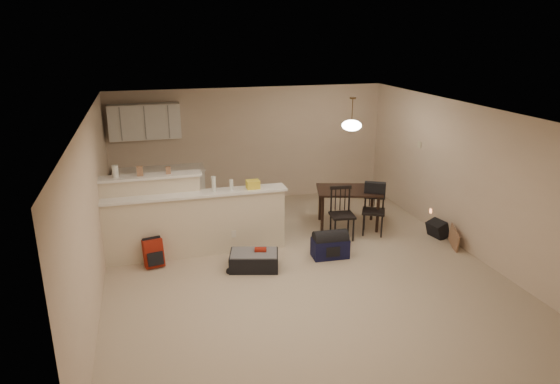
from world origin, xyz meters
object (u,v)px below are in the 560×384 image
object	(u,v)px
navy_duffel	(330,248)
suitcase	(254,261)
dining_table	(349,194)
pendant_lamp	(352,125)
red_backpack	(153,253)
dining_chair_far	(374,210)
black_daypack	(437,229)
dining_chair_near	(342,214)

from	to	relation	value
navy_duffel	suitcase	bearing A→B (deg)	-174.34
dining_table	navy_duffel	distance (m)	1.57
pendant_lamp	red_backpack	xyz separation A→B (m)	(-3.70, -0.80, -1.76)
dining_chair_far	black_daypack	distance (m)	1.22
red_backpack	black_daypack	bearing A→B (deg)	-13.29
suitcase	navy_duffel	bearing A→B (deg)	17.95
navy_duffel	pendant_lamp	bearing A→B (deg)	58.74
pendant_lamp	suitcase	distance (m)	3.13
dining_table	pendant_lamp	world-z (taller)	pendant_lamp
dining_chair_far	suitcase	bearing A→B (deg)	-134.33
dining_table	dining_chair_far	distance (m)	0.61
dining_chair_far	navy_duffel	bearing A→B (deg)	-119.35
dining_table	suitcase	bearing A→B (deg)	-132.97
red_backpack	navy_duffel	bearing A→B (deg)	-20.19
dining_chair_far	red_backpack	world-z (taller)	dining_chair_far
dining_table	navy_duffel	world-z (taller)	dining_table
pendant_lamp	dining_chair_far	xyz separation A→B (m)	(0.30, -0.49, -1.52)
red_backpack	black_daypack	xyz separation A→B (m)	(5.09, -0.15, -0.08)
suitcase	red_backpack	xyz separation A→B (m)	(-1.55, 0.50, 0.10)
dining_table	navy_duffel	xyz separation A→B (m)	(-0.83, -1.24, -0.49)
navy_duffel	dining_table	bearing A→B (deg)	58.74
dining_chair_far	pendant_lamp	bearing A→B (deg)	149.03
dining_chair_far	red_backpack	xyz separation A→B (m)	(-4.01, -0.31, -0.24)
pendant_lamp	red_backpack	bearing A→B (deg)	-167.79
dining_chair_near	navy_duffel	distance (m)	0.90
pendant_lamp	navy_duffel	bearing A→B (deg)	-123.96
dining_chair_far	red_backpack	bearing A→B (deg)	-148.20
pendant_lamp	suitcase	bearing A→B (deg)	-148.83
black_daypack	dining_table	bearing A→B (deg)	44.79
dining_chair_near	red_backpack	bearing A→B (deg)	-169.41
dining_chair_near	black_daypack	bearing A→B (deg)	-6.62
black_daypack	pendant_lamp	bearing A→B (deg)	44.79
pendant_lamp	dining_chair_near	world-z (taller)	pendant_lamp
pendant_lamp	black_daypack	distance (m)	2.50
red_backpack	navy_duffel	size ratio (longest dim) A/B	0.76
black_daypack	suitcase	bearing A→B (deg)	84.93
dining_table	red_backpack	bearing A→B (deg)	-151.93
suitcase	red_backpack	world-z (taller)	red_backpack
dining_table	red_backpack	xyz separation A→B (m)	(-3.70, -0.80, -0.43)
navy_duffel	dining_chair_far	bearing A→B (deg)	36.00
dining_chair_near	dining_chair_far	size ratio (longest dim) A/B	1.02
red_backpack	black_daypack	distance (m)	5.10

